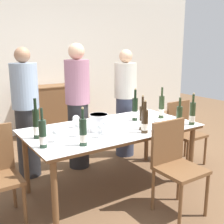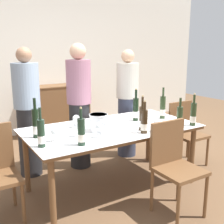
% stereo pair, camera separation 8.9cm
% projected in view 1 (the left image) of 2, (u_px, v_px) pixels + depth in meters
% --- Properties ---
extents(ground_plane, '(12.00, 12.00, 0.00)m').
position_uv_depth(ground_plane, '(112.00, 186.00, 3.39)').
color(ground_plane, brown).
extents(back_wall, '(8.00, 0.10, 2.80)m').
position_uv_depth(back_wall, '(32.00, 60.00, 5.30)').
color(back_wall, silver).
rests_on(back_wall, ground_plane).
extents(sideboard_cabinet, '(1.20, 0.46, 0.94)m').
position_uv_depth(sideboard_cabinet, '(55.00, 109.00, 5.43)').
color(sideboard_cabinet, brown).
rests_on(sideboard_cabinet, ground_plane).
extents(dining_table, '(1.97, 1.03, 0.75)m').
position_uv_depth(dining_table, '(112.00, 132.00, 3.24)').
color(dining_table, brown).
rests_on(dining_table, ground_plane).
extents(ice_bucket, '(0.21, 0.21, 0.19)m').
position_uv_depth(ice_bucket, '(99.00, 122.00, 3.06)').
color(ice_bucket, white).
rests_on(ice_bucket, dining_table).
extents(wine_bottle_0, '(0.07, 0.07, 0.37)m').
position_uv_depth(wine_bottle_0, '(83.00, 133.00, 2.60)').
color(wine_bottle_0, '#1E3323').
rests_on(wine_bottle_0, dining_table).
extents(wine_bottle_1, '(0.07, 0.07, 0.41)m').
position_uv_depth(wine_bottle_1, '(36.00, 124.00, 2.80)').
color(wine_bottle_1, black).
rests_on(wine_bottle_1, dining_table).
extents(wine_bottle_2, '(0.07, 0.07, 0.36)m').
position_uv_depth(wine_bottle_2, '(145.00, 122.00, 2.99)').
color(wine_bottle_2, '#332314').
rests_on(wine_bottle_2, dining_table).
extents(wine_bottle_3, '(0.07, 0.07, 0.37)m').
position_uv_depth(wine_bottle_3, '(43.00, 134.00, 2.55)').
color(wine_bottle_3, '#1E3323').
rests_on(wine_bottle_3, dining_table).
extents(wine_bottle_4, '(0.07, 0.07, 0.40)m').
position_uv_depth(wine_bottle_4, '(161.00, 108.00, 3.61)').
color(wine_bottle_4, '#28381E').
rests_on(wine_bottle_4, dining_table).
extents(wine_bottle_5, '(0.07, 0.07, 0.41)m').
position_uv_depth(wine_bottle_5, '(135.00, 110.00, 3.49)').
color(wine_bottle_5, black).
rests_on(wine_bottle_5, dining_table).
extents(wine_bottle_6, '(0.07, 0.07, 0.39)m').
position_uv_depth(wine_bottle_6, '(142.00, 119.00, 3.09)').
color(wine_bottle_6, '#332314').
rests_on(wine_bottle_6, dining_table).
extents(wine_bottle_7, '(0.07, 0.07, 0.35)m').
position_uv_depth(wine_bottle_7, '(179.00, 117.00, 3.19)').
color(wine_bottle_7, '#28381E').
rests_on(wine_bottle_7, dining_table).
extents(wine_bottle_8, '(0.07, 0.07, 0.38)m').
position_uv_depth(wine_bottle_8, '(192.00, 114.00, 3.30)').
color(wine_bottle_8, '#28381E').
rests_on(wine_bottle_8, dining_table).
extents(wine_glass_0, '(0.08, 0.08, 0.16)m').
position_uv_depth(wine_glass_0, '(78.00, 126.00, 2.86)').
color(wine_glass_0, white).
rests_on(wine_glass_0, dining_table).
extents(wine_glass_1, '(0.08, 0.08, 0.15)m').
position_uv_depth(wine_glass_1, '(76.00, 119.00, 3.19)').
color(wine_glass_1, white).
rests_on(wine_glass_1, dining_table).
extents(wine_glass_2, '(0.08, 0.08, 0.15)m').
position_uv_depth(wine_glass_2, '(107.00, 125.00, 2.93)').
color(wine_glass_2, white).
rests_on(wine_glass_2, dining_table).
extents(wine_glass_3, '(0.08, 0.08, 0.13)m').
position_uv_depth(wine_glass_3, '(56.00, 133.00, 2.71)').
color(wine_glass_3, white).
rests_on(wine_glass_3, dining_table).
extents(wine_glass_4, '(0.08, 0.08, 0.13)m').
position_uv_depth(wine_glass_4, '(157.00, 123.00, 3.06)').
color(wine_glass_4, white).
rests_on(wine_glass_4, dining_table).
extents(wine_glass_5, '(0.08, 0.08, 0.15)m').
position_uv_depth(wine_glass_5, '(100.00, 128.00, 2.83)').
color(wine_glass_5, white).
rests_on(wine_glass_5, dining_table).
extents(chair_near_front, '(0.42, 0.42, 0.93)m').
position_uv_depth(chair_near_front, '(175.00, 160.00, 2.80)').
color(chair_near_front, brown).
rests_on(chair_near_front, ground_plane).
extents(chair_right_end, '(0.42, 0.42, 0.88)m').
position_uv_depth(chair_right_end, '(183.00, 128.00, 4.03)').
color(chair_right_end, brown).
rests_on(chair_right_end, ground_plane).
extents(person_host, '(0.33, 0.33, 1.65)m').
position_uv_depth(person_host, '(26.00, 114.00, 3.52)').
color(person_host, '#262628').
rests_on(person_host, ground_plane).
extents(person_guest_left, '(0.33, 0.33, 1.70)m').
position_uv_depth(person_guest_left, '(78.00, 107.00, 3.79)').
color(person_guest_left, '#262628').
rests_on(person_guest_left, ground_plane).
extents(person_guest_right, '(0.33, 0.33, 1.61)m').
position_uv_depth(person_guest_right, '(125.00, 104.00, 4.24)').
color(person_guest_right, '#383F56').
rests_on(person_guest_right, ground_plane).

